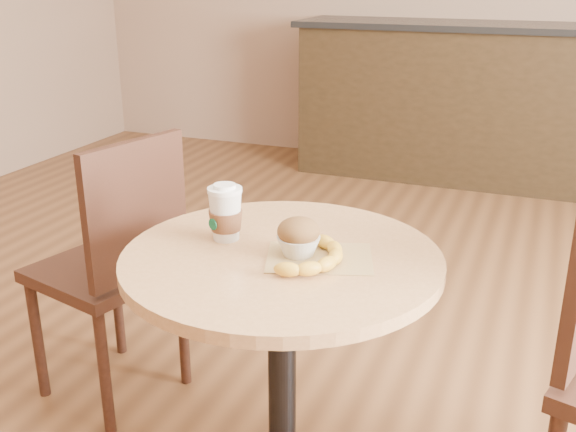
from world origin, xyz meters
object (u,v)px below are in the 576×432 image
object	(u,v)px
cafe_table	(282,329)
coffee_cup	(226,215)
banana	(318,257)
chair_left	(117,261)
muffin	(299,237)

from	to	relation	value
cafe_table	coffee_cup	world-z (taller)	coffee_cup
cafe_table	banana	world-z (taller)	banana
cafe_table	chair_left	world-z (taller)	chair_left
coffee_cup	banana	bearing A→B (deg)	9.30
coffee_cup	banana	world-z (taller)	coffee_cup
chair_left	muffin	bearing A→B (deg)	83.22
chair_left	banana	size ratio (longest dim) A/B	3.82
chair_left	banana	distance (m)	0.88
coffee_cup	banana	distance (m)	0.27
banana	muffin	bearing A→B (deg)	165.95
chair_left	coffee_cup	world-z (taller)	chair_left
cafe_table	banana	size ratio (longest dim) A/B	3.16
muffin	coffee_cup	bearing A→B (deg)	171.02
muffin	banana	xyz separation A→B (m)	(0.06, -0.03, -0.03)
coffee_cup	muffin	world-z (taller)	coffee_cup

